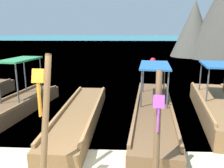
# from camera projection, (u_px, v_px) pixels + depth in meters

# --- Properties ---
(sea_water) EXTENTS (120.00, 120.00, 0.00)m
(sea_water) POSITION_uv_depth(u_px,v_px,m) (121.00, 40.00, 64.07)
(sea_water) COLOR #147A89
(sea_water) RESTS_ON ground
(longtail_boat_turquoise_ribbon) EXTENTS (1.90, 5.84, 2.74)m
(longtail_boat_turquoise_ribbon) POSITION_uv_depth(u_px,v_px,m) (13.00, 107.00, 8.01)
(longtail_boat_turquoise_ribbon) COLOR brown
(longtail_boat_turquoise_ribbon) RESTS_ON ground
(longtail_boat_orange_ribbon) EXTENTS (1.21, 6.12, 2.54)m
(longtail_boat_orange_ribbon) POSITION_uv_depth(u_px,v_px,m) (80.00, 116.00, 7.35)
(longtail_boat_orange_ribbon) COLOR brown
(longtail_boat_orange_ribbon) RESTS_ON ground
(longtail_boat_violet_ribbon) EXTENTS (1.98, 6.94, 2.24)m
(longtail_boat_violet_ribbon) POSITION_uv_depth(u_px,v_px,m) (153.00, 110.00, 7.75)
(longtail_boat_violet_ribbon) COLOR brown
(longtail_boat_violet_ribbon) RESTS_ON ground
(longtail_boat_green_ribbon) EXTENTS (2.13, 5.66, 2.61)m
(longtail_boat_green_ribbon) POSITION_uv_depth(u_px,v_px,m) (219.00, 108.00, 7.82)
(longtail_boat_green_ribbon) COLOR brown
(longtail_boat_green_ribbon) RESTS_ON ground
(mooring_buoy_near) EXTENTS (0.51, 0.51, 0.51)m
(mooring_buoy_near) POSITION_uv_depth(u_px,v_px,m) (153.00, 61.00, 20.43)
(mooring_buoy_near) COLOR red
(mooring_buoy_near) RESTS_ON sea_water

